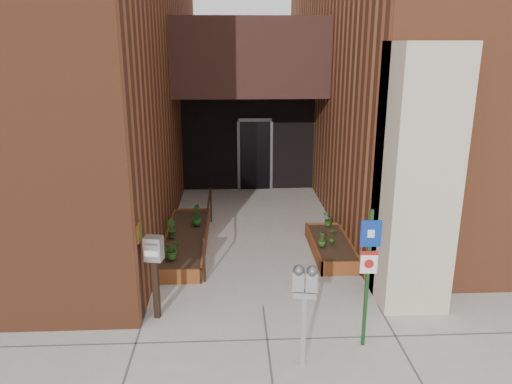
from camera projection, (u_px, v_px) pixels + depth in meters
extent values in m
plane|color=#9E9991|center=(263.00, 307.00, 8.60)|extent=(80.00, 80.00, 0.00)
cube|color=brown|center=(24.00, 18.00, 13.29)|extent=(8.00, 14.60, 10.00)
cube|color=brown|center=(457.00, 19.00, 14.28)|extent=(8.00, 13.70, 10.00)
cube|color=beige|center=(416.00, 179.00, 8.28)|extent=(1.10, 1.20, 4.40)
cube|color=black|center=(250.00, 57.00, 13.19)|extent=(4.20, 2.00, 2.00)
cube|color=black|center=(248.00, 140.00, 15.25)|extent=(4.00, 0.30, 3.00)
cube|color=black|center=(255.00, 156.00, 15.21)|extent=(0.90, 0.06, 2.10)
cube|color=#B79338|center=(139.00, 232.00, 7.89)|extent=(0.04, 0.30, 0.30)
cube|color=brown|center=(178.00, 277.00, 9.37)|extent=(0.90, 0.04, 0.30)
cube|color=brown|center=(192.00, 214.00, 12.77)|extent=(0.90, 0.04, 0.30)
cube|color=brown|center=(167.00, 241.00, 11.05)|extent=(0.04, 3.60, 0.30)
cube|color=brown|center=(205.00, 240.00, 11.09)|extent=(0.04, 3.60, 0.30)
cube|color=black|center=(186.00, 242.00, 11.07)|extent=(0.82, 3.52, 0.26)
cube|color=brown|center=(341.00, 269.00, 9.71)|extent=(0.80, 0.04, 0.30)
cube|color=brown|center=(322.00, 229.00, 11.77)|extent=(0.80, 0.04, 0.30)
cube|color=brown|center=(313.00, 247.00, 10.72)|extent=(0.04, 2.20, 0.30)
cube|color=brown|center=(348.00, 246.00, 10.76)|extent=(0.04, 2.20, 0.30)
cube|color=black|center=(331.00, 248.00, 10.74)|extent=(0.72, 2.12, 0.26)
cylinder|color=black|center=(204.00, 260.00, 9.38)|extent=(0.04, 0.04, 0.90)
cylinder|color=black|center=(211.00, 205.00, 12.54)|extent=(0.04, 0.04, 0.90)
cylinder|color=black|center=(208.00, 210.00, 10.83)|extent=(0.04, 3.30, 0.04)
cube|color=#A8A8AB|center=(304.00, 331.00, 6.93)|extent=(0.07, 0.07, 1.06)
cube|color=#A8A8AB|center=(305.00, 294.00, 6.76)|extent=(0.33, 0.18, 0.08)
cube|color=#A8A8AB|center=(298.00, 281.00, 6.72)|extent=(0.17, 0.13, 0.28)
sphere|color=#59595B|center=(299.00, 270.00, 6.67)|extent=(0.16, 0.16, 0.16)
cube|color=white|center=(298.00, 282.00, 6.66)|extent=(0.09, 0.02, 0.05)
cube|color=#B21414|center=(298.00, 287.00, 6.69)|extent=(0.09, 0.02, 0.03)
cube|color=#A8A8AB|center=(312.00, 282.00, 6.70)|extent=(0.17, 0.13, 0.28)
sphere|color=#59595B|center=(312.00, 271.00, 6.65)|extent=(0.16, 0.16, 0.16)
cube|color=white|center=(312.00, 282.00, 6.64)|extent=(0.09, 0.02, 0.05)
cube|color=#B21414|center=(312.00, 288.00, 6.66)|extent=(0.09, 0.02, 0.03)
cube|color=#153B16|center=(367.00, 280.00, 7.22)|extent=(0.05, 0.05, 2.15)
cube|color=navy|center=(371.00, 233.00, 6.98)|extent=(0.29, 0.03, 0.39)
cube|color=white|center=(371.00, 234.00, 6.97)|extent=(0.10, 0.02, 0.12)
cube|color=white|center=(369.00, 262.00, 7.10)|extent=(0.25, 0.03, 0.34)
cube|color=#B21414|center=(370.00, 253.00, 7.06)|extent=(0.24, 0.02, 0.06)
cylinder|color=#B21414|center=(369.00, 264.00, 7.10)|extent=(0.14, 0.02, 0.14)
cube|color=black|center=(156.00, 289.00, 8.13)|extent=(0.11, 0.11, 1.04)
cube|color=#ADADAF|center=(153.00, 248.00, 7.93)|extent=(0.32, 0.26, 0.40)
cube|color=#59595B|center=(151.00, 244.00, 7.79)|extent=(0.21, 0.05, 0.04)
cube|color=white|center=(151.00, 254.00, 7.84)|extent=(0.23, 0.05, 0.09)
imported|color=#2B621C|center=(171.00, 249.00, 9.75)|extent=(0.49, 0.49, 0.38)
imported|color=#225418|center=(171.00, 229.00, 10.81)|extent=(0.30, 0.30, 0.39)
imported|color=#1A4F16|center=(196.00, 217.00, 11.54)|extent=(0.28, 0.28, 0.39)
imported|color=#17531B|center=(197.00, 211.00, 12.04)|extent=(0.25, 0.25, 0.34)
imported|color=#275418|center=(322.00, 239.00, 10.36)|extent=(0.22, 0.22, 0.30)
imported|color=#275C1A|center=(332.00, 236.00, 10.47)|extent=(0.20, 0.20, 0.34)
imported|color=#235618|center=(328.00, 220.00, 11.52)|extent=(0.37, 0.37, 0.29)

